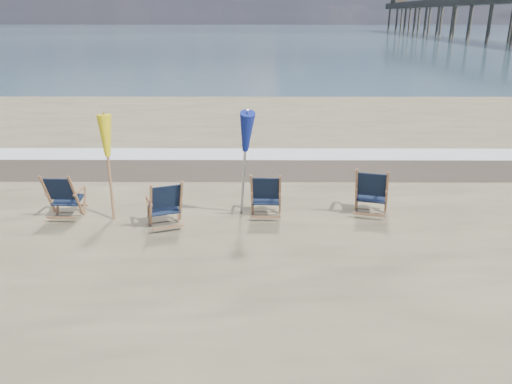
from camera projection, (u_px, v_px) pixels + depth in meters
ocean at (259, 32)px, 128.40m from camera, size 400.00×400.00×0.00m
surf_foam at (257, 154)px, 15.57m from camera, size 200.00×1.40×0.01m
wet_sand_strip at (257, 168)px, 14.16m from camera, size 200.00×2.60×0.00m
beach_chair_0 at (76, 197)px, 10.35m from camera, size 0.71×0.79×1.06m
beach_chair_1 at (181, 203)px, 9.98m from camera, size 0.91×0.96×1.07m
beach_chair_2 at (280, 196)px, 10.40m from camera, size 0.71×0.79×1.05m
beach_chair_3 at (387, 194)px, 10.42m from camera, size 0.91×0.97×1.12m
umbrella_yellow at (106, 142)px, 10.09m from camera, size 0.30×0.30×2.19m
umbrella_blue at (244, 130)px, 10.00m from camera, size 0.30×0.30×2.45m
fishing_pier at (508, 12)px, 75.76m from camera, size 4.40×140.00×9.30m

